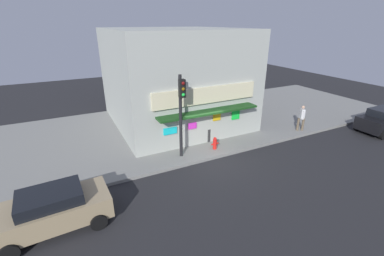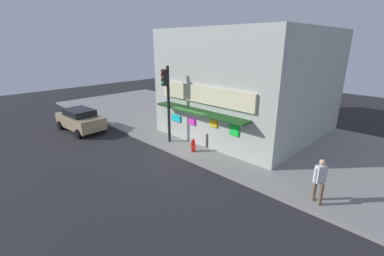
{
  "view_description": "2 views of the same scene",
  "coord_description": "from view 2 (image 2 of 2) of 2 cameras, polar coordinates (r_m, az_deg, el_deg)",
  "views": [
    {
      "loc": [
        -7.09,
        -11.37,
        7.45
      ],
      "look_at": [
        -0.66,
        1.45,
        1.59
      ],
      "focal_mm": 24.36,
      "sensor_mm": 36.0,
      "label": 1
    },
    {
      "loc": [
        10.48,
        -9.16,
        6.21
      ],
      "look_at": [
        -0.04,
        1.45,
        1.32
      ],
      "focal_mm": 24.54,
      "sensor_mm": 36.0,
      "label": 2
    }
  ],
  "objects": [
    {
      "name": "fire_hydrant",
      "position": [
        15.17,
        0.22,
        -3.8
      ],
      "size": [
        0.48,
        0.24,
        0.78
      ],
      "color": "red",
      "rests_on": "sidewalk"
    },
    {
      "name": "traffic_light",
      "position": [
        15.98,
        -5.48,
        7.26
      ],
      "size": [
        0.32,
        0.58,
        4.74
      ],
      "color": "black",
      "rests_on": "sidewalk"
    },
    {
      "name": "corner_building",
      "position": [
        18.92,
        12.65,
        9.76
      ],
      "size": [
        9.09,
        10.53,
        6.86
      ],
      "color": "#ADB2A8",
      "rests_on": "sidewalk"
    },
    {
      "name": "ground_plane",
      "position": [
        15.24,
        -3.76,
        -5.97
      ],
      "size": [
        56.69,
        56.69,
        0.0
      ],
      "primitive_type": "plane",
      "color": "#232326"
    },
    {
      "name": "sidewalk",
      "position": [
        19.19,
        9.07,
        -0.73
      ],
      "size": [
        37.79,
        11.42,
        0.17
      ],
      "primitive_type": "cube",
      "color": "gray",
      "rests_on": "ground_plane"
    },
    {
      "name": "pedestrian",
      "position": [
        11.39,
        25.98,
        -9.99
      ],
      "size": [
        0.52,
        0.53,
        1.85
      ],
      "color": "brown",
      "rests_on": "sidewalk"
    },
    {
      "name": "potted_plant_by_doorway",
      "position": [
        16.96,
        0.74,
        -0.47
      ],
      "size": [
        0.8,
        0.8,
        1.12
      ],
      "color": "brown",
      "rests_on": "sidewalk"
    },
    {
      "name": "trash_can",
      "position": [
        15.92,
        3.93,
        -2.54
      ],
      "size": [
        0.58,
        0.58,
        0.87
      ],
      "primitive_type": "cylinder",
      "color": "#2D2D2D",
      "rests_on": "sidewalk"
    },
    {
      "name": "parked_car_tan",
      "position": [
        20.8,
        -23.11,
        1.7
      ],
      "size": [
        4.22,
        2.26,
        1.62
      ],
      "color": "#9E8966",
      "rests_on": "ground_plane"
    }
  ]
}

